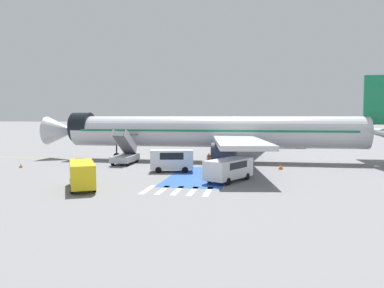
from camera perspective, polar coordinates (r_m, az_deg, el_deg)
ground_plane at (r=48.77m, az=1.09°, el=-2.51°), size 600.00×600.00×0.00m
apron_leadline_yellow at (r=48.06m, az=3.31°, el=-2.61°), size 81.22×1.05×0.01m
apron_stand_patch_blue at (r=36.12m, az=1.09°, el=-4.91°), size 5.54×12.46×0.01m
apron_walkway_bar_0 at (r=29.86m, az=-6.78°, el=-6.89°), size 0.44×3.60×0.01m
apron_walkway_bar_1 at (r=29.54m, az=-4.53°, el=-7.00°), size 0.44×3.60×0.01m
apron_walkway_bar_2 at (r=29.27m, az=-2.24°, el=-7.09°), size 0.44×3.60×0.01m
apron_walkway_bar_3 at (r=29.05m, az=0.09°, el=-7.18°), size 0.44×3.60×0.01m
apron_walkway_bar_4 at (r=28.87m, az=2.46°, el=-7.25°), size 0.44×3.60×0.01m
airliner at (r=47.70m, az=4.06°, el=1.84°), size 47.49×35.56×10.59m
boarding_stairs_forward at (r=45.79m, az=-10.14°, el=-1.72°), size 2.25×5.25×4.32m
fuel_tanker at (r=70.37m, az=12.98°, el=0.91°), size 9.59×3.90×3.47m
service_van_0 at (r=30.96m, az=-16.41°, el=-4.24°), size 4.10×5.51×2.14m
service_van_1 at (r=33.27m, az=5.62°, el=-3.65°), size 4.22×5.59×1.98m
service_van_3 at (r=38.84m, az=-3.09°, el=-2.26°), size 4.67×2.84×2.27m
ground_crew_0 at (r=41.54m, az=2.57°, el=-2.38°), size 0.48×0.45×1.67m
ground_crew_1 at (r=45.60m, az=-2.33°, el=-1.78°), size 0.42×0.49×1.66m
traffic_cone_0 at (r=41.62m, az=13.38°, el=-3.38°), size 0.55×0.55×0.61m
traffic_cone_1 at (r=45.95m, az=-24.62°, el=-3.02°), size 0.43×0.43×0.48m
traffic_cone_2 at (r=43.95m, az=-0.11°, el=-2.88°), size 0.52×0.52×0.57m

